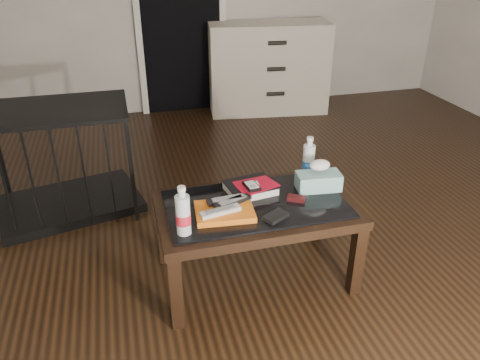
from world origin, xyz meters
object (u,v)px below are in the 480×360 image
at_px(coffee_table, 256,214).
at_px(water_bottle_left, 183,210).
at_px(water_bottle_right, 309,157).
at_px(dresser, 268,68).
at_px(pet_crate, 66,177).
at_px(textbook, 250,188).
at_px(tissue_box, 318,181).

xyz_separation_m(coffee_table, water_bottle_left, (-0.39, -0.17, 0.18)).
height_order(water_bottle_left, water_bottle_right, same).
bearing_deg(water_bottle_right, coffee_table, -150.59).
bearing_deg(water_bottle_right, dresser, 77.10).
height_order(pet_crate, textbook, pet_crate).
bearing_deg(textbook, tissue_box, -18.37).
bearing_deg(pet_crate, coffee_table, -58.24).
distance_m(dresser, pet_crate, 2.52).
height_order(water_bottle_left, tissue_box, water_bottle_left).
distance_m(pet_crate, water_bottle_right, 1.64).
xyz_separation_m(textbook, water_bottle_left, (-0.40, -0.29, 0.10)).
height_order(pet_crate, tissue_box, pet_crate).
height_order(dresser, tissue_box, dresser).
distance_m(water_bottle_right, tissue_box, 0.16).
bearing_deg(water_bottle_left, tissue_box, 17.02).
bearing_deg(pet_crate, dresser, 26.60).
distance_m(coffee_table, pet_crate, 1.45).
bearing_deg(coffee_table, pet_crate, 134.77).
bearing_deg(water_bottle_right, tissue_box, -90.01).
relative_size(dresser, water_bottle_right, 5.28).
relative_size(textbook, tissue_box, 1.09).
bearing_deg(tissue_box, dresser, 84.01).
relative_size(coffee_table, water_bottle_right, 4.20).
bearing_deg(dresser, tissue_box, -94.46).
xyz_separation_m(dresser, textbook, (-0.91, -2.50, 0.03)).
distance_m(pet_crate, tissue_box, 1.70).
bearing_deg(dresser, textbook, -102.28).
distance_m(dresser, water_bottle_right, 2.48).
relative_size(dresser, pet_crate, 1.24).
relative_size(coffee_table, textbook, 4.00).
relative_size(textbook, water_bottle_left, 1.05).
height_order(coffee_table, tissue_box, tissue_box).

